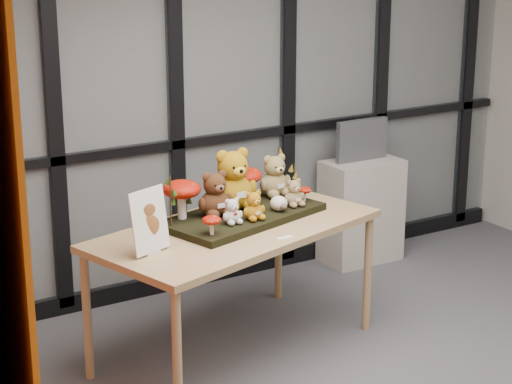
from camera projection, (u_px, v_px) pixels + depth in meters
room_shell at (497, 107)px, 4.32m from camera, size 5.00×5.00×5.00m
glass_partition at (234, 85)px, 6.42m from camera, size 4.90×0.06×2.78m
display_table at (235, 237)px, 5.41m from camera, size 1.88×1.28×0.80m
diorama_tray at (242, 216)px, 5.52m from camera, size 1.08×0.74×0.04m
bear_pooh_yellow at (232, 176)px, 5.53m from camera, size 0.37×0.35×0.41m
bear_brown_medium at (215, 191)px, 5.41m from camera, size 0.27×0.26×0.30m
bear_tan_back at (274, 173)px, 5.80m from camera, size 0.27×0.26×0.29m
bear_small_yellow at (254, 204)px, 5.36m from camera, size 0.17×0.16×0.19m
bear_white_bow at (232, 210)px, 5.29m from camera, size 0.15×0.15×0.17m
bear_beige_small at (294, 191)px, 5.61m from camera, size 0.17×0.16×0.19m
plush_cream_hedgehog at (279, 203)px, 5.53m from camera, size 0.09×0.09×0.10m
mushroom_back_left at (182, 198)px, 5.37m from camera, size 0.23×0.23×0.25m
mushroom_back_right at (244, 183)px, 5.68m from camera, size 0.22×0.22×0.24m
mushroom_front_left at (212, 224)px, 5.11m from camera, size 0.11×0.11×0.12m
mushroom_front_right at (304, 193)px, 5.72m from camera, size 0.09×0.09×0.10m
sprig_green_far_left at (171, 201)px, 5.24m from camera, size 0.05×0.05×0.29m
sprig_green_mid_left at (186, 199)px, 5.40m from camera, size 0.05×0.05×0.22m
sprig_dry_far_right at (278, 170)px, 5.84m from camera, size 0.05×0.05×0.31m
sprig_dry_mid_right at (295, 181)px, 5.78m from camera, size 0.05×0.05×0.21m
sprig_green_centre at (210, 191)px, 5.55m from camera, size 0.05×0.05×0.22m
sign_holder at (150, 223)px, 4.92m from camera, size 0.25×0.14×0.35m
label_card at (285, 238)px, 5.20m from camera, size 0.10×0.03×0.00m
cabinet at (361, 211)px, 7.03m from camera, size 0.59×0.34×0.79m
monitor at (362, 140)px, 6.88m from camera, size 0.44×0.05×0.31m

